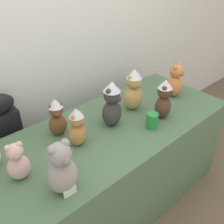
{
  "coord_description": "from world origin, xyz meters",
  "views": [
    {
      "loc": [
        -0.95,
        -0.81,
        1.8
      ],
      "look_at": [
        0.0,
        0.25,
        0.9
      ],
      "focal_mm": 40.33,
      "sensor_mm": 36.0,
      "label": 1
    }
  ],
  "objects_px": {
    "display_table": "(112,167)",
    "teddy_bear_ash": "(62,169)",
    "teddy_bear_cocoa": "(164,99)",
    "teddy_bear_caramel": "(77,127)",
    "teddy_bear_chestnut": "(57,118)",
    "teddy_bear_charcoal": "(112,104)",
    "teddy_bear_ginger": "(175,81)",
    "party_cup_green": "(152,121)",
    "instrument_case": "(8,155)",
    "teddy_bear_blush": "(18,162)",
    "teddy_bear_honey": "(134,90)"
  },
  "relations": [
    {
      "from": "teddy_bear_ginger",
      "to": "teddy_bear_blush",
      "type": "xyz_separation_m",
      "value": [
        -1.36,
        -0.01,
        -0.02
      ]
    },
    {
      "from": "teddy_bear_honey",
      "to": "teddy_bear_blush",
      "type": "xyz_separation_m",
      "value": [
        -0.96,
        -0.09,
        -0.05
      ]
    },
    {
      "from": "teddy_bear_ginger",
      "to": "teddy_bear_chestnut",
      "type": "bearing_deg",
      "value": 155.78
    },
    {
      "from": "party_cup_green",
      "to": "teddy_bear_chestnut",
      "type": "bearing_deg",
      "value": 144.77
    },
    {
      "from": "teddy_bear_charcoal",
      "to": "teddy_bear_ash",
      "type": "height_order",
      "value": "teddy_bear_charcoal"
    },
    {
      "from": "teddy_bear_honey",
      "to": "teddy_bear_caramel",
      "type": "distance_m",
      "value": 0.57
    },
    {
      "from": "teddy_bear_ginger",
      "to": "teddy_bear_ash",
      "type": "xyz_separation_m",
      "value": [
        -1.23,
        -0.23,
        0.01
      ]
    },
    {
      "from": "teddy_bear_charcoal",
      "to": "party_cup_green",
      "type": "distance_m",
      "value": 0.3
    },
    {
      "from": "teddy_bear_chestnut",
      "to": "teddy_bear_blush",
      "type": "xyz_separation_m",
      "value": [
        -0.36,
        -0.2,
        -0.02
      ]
    },
    {
      "from": "teddy_bear_ginger",
      "to": "teddy_bear_caramel",
      "type": "bearing_deg",
      "value": 165.54
    },
    {
      "from": "teddy_bear_caramel",
      "to": "instrument_case",
      "type": "bearing_deg",
      "value": 102.51
    },
    {
      "from": "display_table",
      "to": "teddy_bear_ash",
      "type": "xyz_separation_m",
      "value": [
        -0.55,
        -0.24,
        0.53
      ]
    },
    {
      "from": "display_table",
      "to": "teddy_bear_cocoa",
      "type": "xyz_separation_m",
      "value": [
        0.36,
        -0.15,
        0.53
      ]
    },
    {
      "from": "teddy_bear_cocoa",
      "to": "teddy_bear_ash",
      "type": "bearing_deg",
      "value": 157.22
    },
    {
      "from": "party_cup_green",
      "to": "teddy_bear_ginger",
      "type": "bearing_deg",
      "value": 20.11
    },
    {
      "from": "teddy_bear_charcoal",
      "to": "teddy_bear_caramel",
      "type": "bearing_deg",
      "value": 169.03
    },
    {
      "from": "instrument_case",
      "to": "teddy_bear_caramel",
      "type": "relative_size",
      "value": 3.91
    },
    {
      "from": "display_table",
      "to": "teddy_bear_blush",
      "type": "distance_m",
      "value": 0.84
    },
    {
      "from": "teddy_bear_cocoa",
      "to": "teddy_bear_caramel",
      "type": "xyz_separation_m",
      "value": [
        -0.64,
        0.15,
        -0.02
      ]
    },
    {
      "from": "teddy_bear_chestnut",
      "to": "teddy_bear_blush",
      "type": "bearing_deg",
      "value": -135.18
    },
    {
      "from": "instrument_case",
      "to": "teddy_bear_blush",
      "type": "distance_m",
      "value": 0.66
    },
    {
      "from": "instrument_case",
      "to": "teddy_bear_cocoa",
      "type": "distance_m",
      "value": 1.23
    },
    {
      "from": "teddy_bear_caramel",
      "to": "teddy_bear_ash",
      "type": "relative_size",
      "value": 0.86
    },
    {
      "from": "teddy_bear_cocoa",
      "to": "teddy_bear_ginger",
      "type": "distance_m",
      "value": 0.35
    },
    {
      "from": "instrument_case",
      "to": "teddy_bear_charcoal",
      "type": "relative_size",
      "value": 3.08
    },
    {
      "from": "teddy_bear_cocoa",
      "to": "teddy_bear_chestnut",
      "type": "relative_size",
      "value": 1.12
    },
    {
      "from": "teddy_bear_cocoa",
      "to": "teddy_bear_charcoal",
      "type": "height_order",
      "value": "teddy_bear_charcoal"
    },
    {
      "from": "teddy_bear_ginger",
      "to": "teddy_bear_honey",
      "type": "bearing_deg",
      "value": 154.47
    },
    {
      "from": "party_cup_green",
      "to": "teddy_bear_honey",
      "type": "bearing_deg",
      "value": 72.43
    },
    {
      "from": "teddy_bear_honey",
      "to": "teddy_bear_chestnut",
      "type": "bearing_deg",
      "value": 176.22
    },
    {
      "from": "instrument_case",
      "to": "teddy_bear_ginger",
      "type": "relative_size",
      "value": 3.63
    },
    {
      "from": "teddy_bear_charcoal",
      "to": "teddy_bear_blush",
      "type": "relative_size",
      "value": 1.44
    },
    {
      "from": "teddy_bear_chestnut",
      "to": "teddy_bear_caramel",
      "type": "height_order",
      "value": "teddy_bear_chestnut"
    },
    {
      "from": "teddy_bear_chestnut",
      "to": "party_cup_green",
      "type": "xyz_separation_m",
      "value": [
        0.52,
        -0.36,
        -0.07
      ]
    },
    {
      "from": "teddy_bear_chestnut",
      "to": "teddy_bear_caramel",
      "type": "bearing_deg",
      "value": -62.08
    },
    {
      "from": "teddy_bear_blush",
      "to": "teddy_bear_ash",
      "type": "distance_m",
      "value": 0.26
    },
    {
      "from": "teddy_bear_chestnut",
      "to": "teddy_bear_charcoal",
      "type": "bearing_deg",
      "value": -8.37
    },
    {
      "from": "display_table",
      "to": "teddy_bear_charcoal",
      "type": "height_order",
      "value": "teddy_bear_charcoal"
    },
    {
      "from": "teddy_bear_charcoal",
      "to": "party_cup_green",
      "type": "xyz_separation_m",
      "value": [
        0.18,
        -0.21,
        -0.11
      ]
    },
    {
      "from": "teddy_bear_caramel",
      "to": "teddy_bear_chestnut",
      "type": "bearing_deg",
      "value": 83.48
    },
    {
      "from": "instrument_case",
      "to": "teddy_bear_ginger",
      "type": "height_order",
      "value": "teddy_bear_ginger"
    },
    {
      "from": "teddy_bear_cocoa",
      "to": "teddy_bear_caramel",
      "type": "bearing_deg",
      "value": 137.86
    },
    {
      "from": "teddy_bear_cocoa",
      "to": "teddy_bear_charcoal",
      "type": "distance_m",
      "value": 0.38
    },
    {
      "from": "teddy_bear_ginger",
      "to": "party_cup_green",
      "type": "bearing_deg",
      "value": -173.56
    },
    {
      "from": "teddy_bear_charcoal",
      "to": "instrument_case",
      "type": "bearing_deg",
      "value": 126.1
    },
    {
      "from": "teddy_bear_caramel",
      "to": "teddy_bear_cocoa",
      "type": "bearing_deg",
      "value": -31.75
    },
    {
      "from": "teddy_bear_honey",
      "to": "display_table",
      "type": "bearing_deg",
      "value": -159.52
    },
    {
      "from": "teddy_bear_ginger",
      "to": "teddy_bear_blush",
      "type": "bearing_deg",
      "value": 166.72
    },
    {
      "from": "teddy_bear_chestnut",
      "to": "teddy_bear_ash",
      "type": "relative_size",
      "value": 0.87
    },
    {
      "from": "teddy_bear_ash",
      "to": "display_table",
      "type": "bearing_deg",
      "value": 22.99
    }
  ]
}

